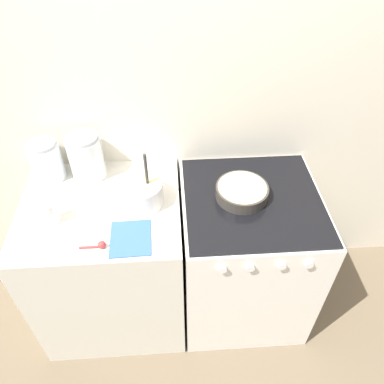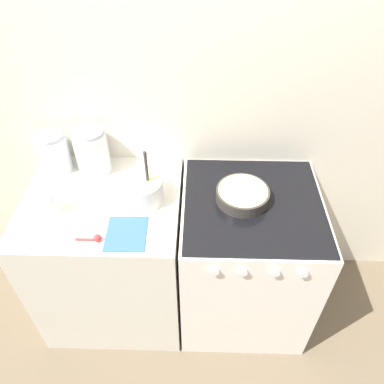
# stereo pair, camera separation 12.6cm
# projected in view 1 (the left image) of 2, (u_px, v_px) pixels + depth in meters

# --- Properties ---
(ground_plane) EXTENTS (12.00, 12.00, 0.00)m
(ground_plane) POSITION_uv_depth(u_px,v_px,m) (185.00, 352.00, 2.23)
(ground_plane) COLOR brown
(wall_back) EXTENTS (4.58, 0.05, 2.40)m
(wall_back) POSITION_uv_depth(u_px,v_px,m) (175.00, 112.00, 1.93)
(wall_back) COLOR beige
(wall_back) RESTS_ON ground_plane
(countertop_cabinet) EXTENTS (0.79, 0.70, 0.92)m
(countertop_cabinet) POSITION_uv_depth(u_px,v_px,m) (112.00, 262.00, 2.15)
(countertop_cabinet) COLOR silver
(countertop_cabinet) RESTS_ON ground_plane
(stove) EXTENTS (0.71, 0.71, 0.92)m
(stove) POSITION_uv_depth(u_px,v_px,m) (244.00, 255.00, 2.19)
(stove) COLOR white
(stove) RESTS_ON ground_plane
(mixing_bowl) EXTENTS (0.22, 0.22, 0.30)m
(mixing_bowl) POSITION_uv_depth(u_px,v_px,m) (141.00, 192.00, 1.81)
(mixing_bowl) COLOR white
(mixing_bowl) RESTS_ON countertop_cabinet
(baking_pan) EXTENTS (0.26, 0.26, 0.06)m
(baking_pan) POSITION_uv_depth(u_px,v_px,m) (242.00, 191.00, 1.86)
(baking_pan) COLOR #38332D
(baking_pan) RESTS_ON stove
(storage_jar_left) EXTENTS (0.16, 0.16, 0.22)m
(storage_jar_left) POSITION_uv_depth(u_px,v_px,m) (47.00, 163.00, 1.93)
(storage_jar_left) COLOR silver
(storage_jar_left) RESTS_ON countertop_cabinet
(storage_jar_middle) EXTENTS (0.18, 0.18, 0.25)m
(storage_jar_middle) POSITION_uv_depth(u_px,v_px,m) (87.00, 159.00, 1.94)
(storage_jar_middle) COLOR silver
(storage_jar_middle) RESTS_ON countertop_cabinet
(tin_can) EXTENTS (0.07, 0.07, 0.12)m
(tin_can) POSITION_uv_depth(u_px,v_px,m) (50.00, 213.00, 1.72)
(tin_can) COLOR silver
(tin_can) RESTS_ON countertop_cabinet
(recipe_page) EXTENTS (0.19, 0.22, 0.01)m
(recipe_page) POSITION_uv_depth(u_px,v_px,m) (131.00, 238.00, 1.68)
(recipe_page) COLOR #3359B2
(recipe_page) RESTS_ON countertop_cabinet
(measuring_spoon) EXTENTS (0.12, 0.04, 0.04)m
(measuring_spoon) POSITION_uv_depth(u_px,v_px,m) (99.00, 245.00, 1.64)
(measuring_spoon) COLOR red
(measuring_spoon) RESTS_ON countertop_cabinet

